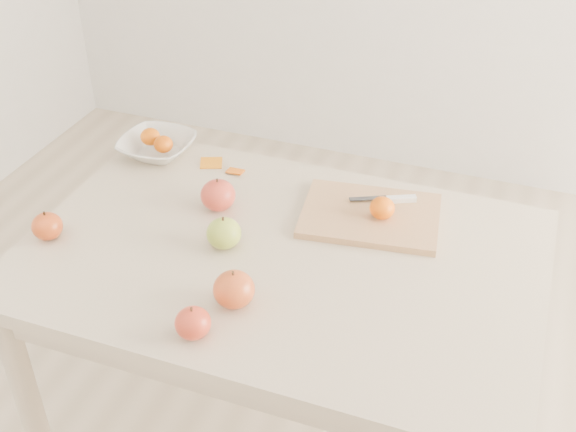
% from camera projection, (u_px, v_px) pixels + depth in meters
% --- Properties ---
extents(table, '(1.20, 0.80, 0.75)m').
position_uv_depth(table, '(281.00, 284.00, 1.74)').
color(table, beige).
rests_on(table, ground).
extents(cutting_board, '(0.36, 0.29, 0.02)m').
position_uv_depth(cutting_board, '(370.00, 216.00, 1.79)').
color(cutting_board, tan).
rests_on(cutting_board, table).
extents(board_tangerine, '(0.06, 0.06, 0.05)m').
position_uv_depth(board_tangerine, '(382.00, 208.00, 1.75)').
color(board_tangerine, orange).
rests_on(board_tangerine, cutting_board).
extents(fruit_bowl, '(0.21, 0.21, 0.05)m').
position_uv_depth(fruit_bowl, '(157.00, 146.00, 2.04)').
color(fruit_bowl, silver).
rests_on(fruit_bowl, table).
extents(bowl_tangerine_near, '(0.06, 0.06, 0.05)m').
position_uv_depth(bowl_tangerine_near, '(150.00, 137.00, 2.04)').
color(bowl_tangerine_near, '#CE5C07').
rests_on(bowl_tangerine_near, fruit_bowl).
extents(bowl_tangerine_far, '(0.05, 0.05, 0.05)m').
position_uv_depth(bowl_tangerine_far, '(163.00, 144.00, 2.00)').
color(bowl_tangerine_far, '#C85407').
rests_on(bowl_tangerine_far, fruit_bowl).
extents(orange_peel_a, '(0.07, 0.06, 0.01)m').
position_uv_depth(orange_peel_a, '(211.00, 164.00, 2.00)').
color(orange_peel_a, '#CA6E0E').
rests_on(orange_peel_a, table).
extents(orange_peel_b, '(0.05, 0.04, 0.01)m').
position_uv_depth(orange_peel_b, '(235.00, 172.00, 1.97)').
color(orange_peel_b, '#C6580E').
rests_on(orange_peel_b, table).
extents(paring_knife, '(0.16, 0.08, 0.01)m').
position_uv_depth(paring_knife, '(396.00, 199.00, 1.82)').
color(paring_knife, white).
rests_on(paring_knife, cutting_board).
extents(apple_green, '(0.08, 0.08, 0.07)m').
position_uv_depth(apple_green, '(224.00, 233.00, 1.68)').
color(apple_green, olive).
rests_on(apple_green, table).
extents(apple_red_e, '(0.09, 0.09, 0.08)m').
position_uv_depth(apple_red_e, '(234.00, 289.00, 1.51)').
color(apple_red_e, '#A22219').
rests_on(apple_red_e, table).
extents(apple_red_d, '(0.07, 0.07, 0.07)m').
position_uv_depth(apple_red_d, '(47.00, 226.00, 1.71)').
color(apple_red_d, maroon).
rests_on(apple_red_d, table).
extents(apple_red_c, '(0.07, 0.07, 0.07)m').
position_uv_depth(apple_red_c, '(193.00, 323.00, 1.44)').
color(apple_red_c, '#A4131E').
rests_on(apple_red_c, table).
extents(apple_red_a, '(0.09, 0.09, 0.08)m').
position_uv_depth(apple_red_a, '(218.00, 195.00, 1.81)').
color(apple_red_a, maroon).
rests_on(apple_red_a, table).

